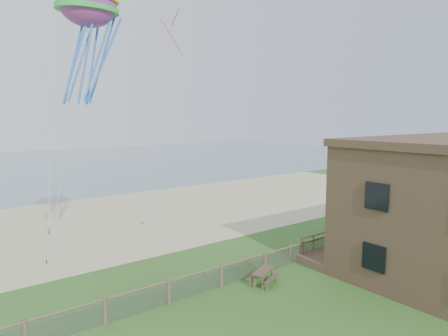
{
  "coord_description": "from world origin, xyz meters",
  "views": [
    {
      "loc": [
        -11.53,
        -9.31,
        8.54
      ],
      "look_at": [
        1.71,
        8.0,
        5.73
      ],
      "focal_mm": 32.0,
      "sensor_mm": 36.0,
      "label": 1
    }
  ],
  "objects": [
    {
      "name": "sand_beach",
      "position": [
        0.0,
        22.0,
        0.0
      ],
      "size": [
        72.0,
        20.0,
        0.02
      ],
      "primitive_type": "cube",
      "color": "tan",
      "rests_on": "ground"
    },
    {
      "name": "ocean",
      "position": [
        0.0,
        66.0,
        0.0
      ],
      "size": [
        160.0,
        68.0,
        0.02
      ],
      "primitive_type": "cube",
      "color": "slate",
      "rests_on": "ground"
    },
    {
      "name": "chainlink_fence",
      "position": [
        0.0,
        6.0,
        0.55
      ],
      "size": [
        36.2,
        0.2,
        1.25
      ],
      "primitive_type": null,
      "color": "#4A3C29",
      "rests_on": "ground"
    },
    {
      "name": "motel_deck",
      "position": [
        13.0,
        5.0,
        0.25
      ],
      "size": [
        15.0,
        2.0,
        0.5
      ],
      "primitive_type": "cube",
      "color": "brown",
      "rests_on": "ground"
    },
    {
      "name": "picnic_table",
      "position": [
        1.95,
        5.0,
        0.33
      ],
      "size": [
        1.89,
        1.69,
        0.66
      ],
      "primitive_type": null,
      "rotation": [
        0.0,
        0.0,
        0.4
      ],
      "color": "brown",
      "rests_on": "ground"
    },
    {
      "name": "octopus_kite",
      "position": [
        -4.17,
        11.8,
        12.52
      ],
      "size": [
        3.87,
        3.28,
        6.77
      ],
      "primitive_type": null,
      "rotation": [
        0.0,
        0.0,
        0.34
      ],
      "color": "#FF4428"
    },
    {
      "name": "kite_red",
      "position": [
        3.1,
        15.31,
        14.59
      ],
      "size": [
        2.1,
        1.83,
        2.72
      ],
      "primitive_type": null,
      "rotation": [
        0.44,
        0.0,
        1.1
      ],
      "color": "red"
    }
  ]
}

